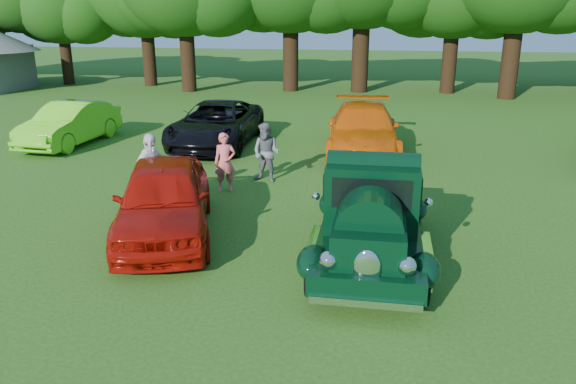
% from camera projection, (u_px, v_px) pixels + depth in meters
% --- Properties ---
extents(ground, '(120.00, 120.00, 0.00)m').
position_uv_depth(ground, '(289.00, 261.00, 10.93)').
color(ground, '#245313').
rests_on(ground, ground).
extents(hero_pickup, '(2.39, 5.14, 2.01)m').
position_uv_depth(hero_pickup, '(371.00, 216.00, 10.86)').
color(hero_pickup, black).
rests_on(hero_pickup, ground).
extents(red_convertible, '(3.27, 5.15, 1.63)m').
position_uv_depth(red_convertible, '(164.00, 199.00, 12.01)').
color(red_convertible, '#9E0E06').
rests_on(red_convertible, ground).
extents(back_car_lime, '(1.89, 4.67, 1.51)m').
position_uv_depth(back_car_lime, '(70.00, 124.00, 20.18)').
color(back_car_lime, '#60DA1D').
rests_on(back_car_lime, ground).
extents(back_car_black, '(2.61, 5.57, 1.54)m').
position_uv_depth(back_car_black, '(216.00, 124.00, 20.06)').
color(back_car_black, black).
rests_on(back_car_black, ground).
extents(back_car_orange, '(2.65, 5.83, 1.66)m').
position_uv_depth(back_car_orange, '(363.00, 130.00, 18.75)').
color(back_car_orange, '#E05A07').
rests_on(back_car_orange, ground).
extents(spectator_pink, '(0.67, 0.56, 1.59)m').
position_uv_depth(spectator_pink, '(225.00, 162.00, 14.94)').
color(spectator_pink, '#E75F60').
rests_on(spectator_pink, ground).
extents(spectator_grey, '(0.97, 0.85, 1.68)m').
position_uv_depth(spectator_grey, '(266.00, 153.00, 15.75)').
color(spectator_grey, slate).
rests_on(spectator_grey, ground).
extents(spectator_white, '(0.78, 1.17, 1.84)m').
position_uv_depth(spectator_white, '(151.00, 171.00, 13.70)').
color(spectator_white, white).
rests_on(spectator_white, ground).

